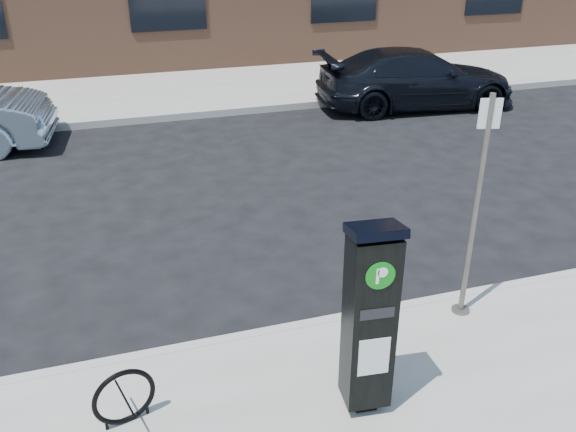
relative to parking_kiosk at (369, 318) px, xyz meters
name	(u,v)px	position (x,y,z in m)	size (l,w,h in m)	color
ground	(328,329)	(0.17, 1.29, -1.07)	(120.00, 120.00, 0.00)	black
sidewalk_far	(164,60)	(0.17, 15.29, -1.00)	(60.00, 12.00, 0.15)	gray
curb_near	(329,325)	(0.17, 1.27, -1.00)	(60.00, 0.12, 0.16)	#9E9B93
curb_far	(198,115)	(0.17, 9.31, -1.00)	(60.00, 0.12, 0.16)	#9E9B93
parking_kiosk	(369,318)	(0.00, 0.00, 0.00)	(0.45, 0.40, 1.80)	black
sign_pole	(475,212)	(1.58, 0.98, 0.27)	(0.21, 0.19, 2.40)	#57514C
bike_rack	(124,397)	(-1.99, 0.42, -0.66)	(0.53, 0.18, 0.54)	black
car_dark	(416,78)	(5.12, 8.69, -0.41)	(1.85, 4.56, 1.32)	black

